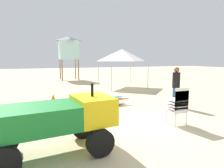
{
  "coord_description": "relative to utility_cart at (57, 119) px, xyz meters",
  "views": [
    {
      "loc": [
        -3.07,
        -5.35,
        2.06
      ],
      "look_at": [
        -0.1,
        2.24,
        1.01
      ],
      "focal_mm": 31.35,
      "sensor_mm": 36.0,
      "label": 1
    }
  ],
  "objects": [
    {
      "name": "lifeguard_near_center",
      "position": [
        5.17,
        2.5,
        0.2
      ],
      "size": [
        0.32,
        0.32,
        1.72
      ],
      "color": "#33598C",
      "rests_on": "ground"
    },
    {
      "name": "traffic_cone_near",
      "position": [
        0.28,
        4.66,
        -0.52
      ],
      "size": [
        0.37,
        0.37,
        0.52
      ],
      "primitive_type": "cone",
      "color": "orange",
      "rests_on": "ground"
    },
    {
      "name": "popup_canopy",
      "position": [
        5.5,
        8.86,
        1.54
      ],
      "size": [
        2.79,
        2.79,
        2.76
      ],
      "color": "#B2B2B7",
      "rests_on": "ground"
    },
    {
      "name": "stacked_plastic_chairs",
      "position": [
        3.67,
        0.51,
        -0.09
      ],
      "size": [
        0.48,
        0.48,
        1.2
      ],
      "color": "white",
      "rests_on": "ground"
    },
    {
      "name": "lifeguard_tower",
      "position": [
        2.72,
        15.45,
        2.35
      ],
      "size": [
        1.98,
        1.98,
        4.26
      ],
      "color": "olive",
      "rests_on": "ground"
    },
    {
      "name": "surfboard_pile",
      "position": [
        2.27,
        3.72,
        -0.59
      ],
      "size": [
        2.69,
        0.76,
        0.4
      ],
      "color": "#268CCC",
      "rests_on": "ground"
    },
    {
      "name": "ground",
      "position": [
        2.68,
        1.13,
        -0.78
      ],
      "size": [
        80.0,
        80.0,
        0.0
      ],
      "primitive_type": "plane",
      "color": "beige"
    },
    {
      "name": "utility_cart",
      "position": [
        0.0,
        0.0,
        0.0
      ],
      "size": [
        2.66,
        1.53,
        1.5
      ],
      "color": "#197A2D",
      "rests_on": "ground"
    }
  ]
}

